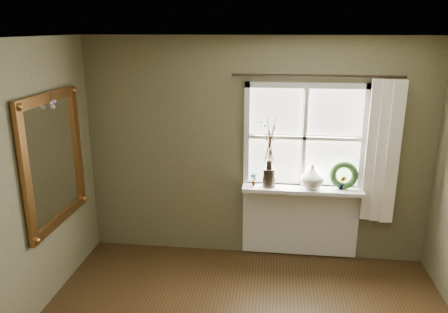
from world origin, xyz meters
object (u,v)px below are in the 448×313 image
cream_vase (312,176)px  wreath (344,178)px  dark_jug (269,177)px  gilt_mirror (54,160)px

cream_vase → wreath: (0.36, 0.04, -0.02)m
dark_jug → cream_vase: 0.49m
cream_vase → wreath: bearing=6.4°
dark_jug → gilt_mirror: gilt_mirror is taller
gilt_mirror → dark_jug: bearing=21.0°
wreath → gilt_mirror: size_ratio=0.24×
dark_jug → cream_vase: size_ratio=0.77×
dark_jug → wreath: (0.84, 0.04, 0.01)m
dark_jug → wreath: size_ratio=0.67×
cream_vase → gilt_mirror: size_ratio=0.21×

